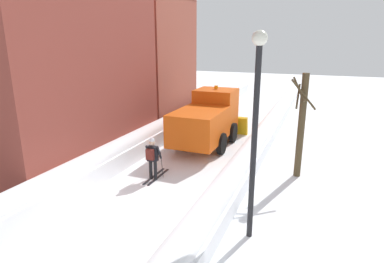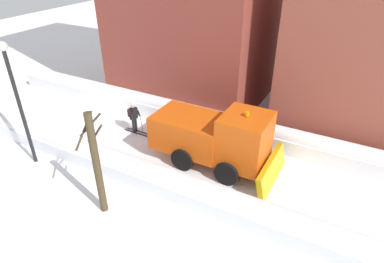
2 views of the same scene
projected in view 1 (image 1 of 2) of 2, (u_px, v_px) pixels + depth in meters
The scene contains 9 objects.
ground_plane at pixel (219, 135), 19.75m from camera, with size 80.00×80.00×0.00m, color white.
snowbank_left at pixel (177, 122), 20.58m from camera, with size 1.10×36.00×1.26m.
snowbank_right at pixel (265, 132), 18.62m from camera, with size 1.10×36.00×1.11m.
building_brick_mid at pixel (135, 59), 23.34m from camera, with size 7.19×6.49×8.60m.
plow_truck at pixel (208, 119), 17.48m from camera, with size 3.20×5.98×3.12m.
skier at pixel (153, 157), 13.21m from camera, with size 0.62×1.80×1.81m.
traffic_light_pole at pixel (127, 89), 15.77m from camera, with size 0.28×0.42×4.69m.
street_lamp at pixel (256, 116), 8.60m from camera, with size 0.40×0.40×5.82m.
bare_tree_near at pixel (301, 124), 13.23m from camera, with size 1.04×0.90×4.34m.
Camera 1 is at (5.56, -8.19, 5.57)m, focal length 30.32 mm.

